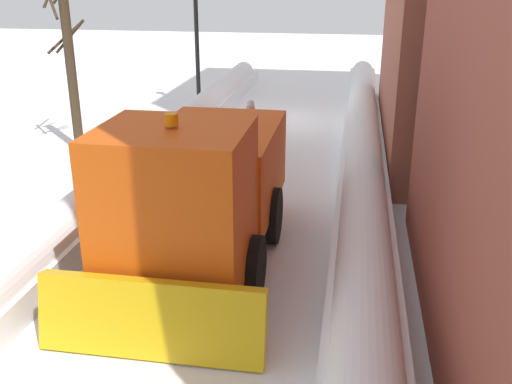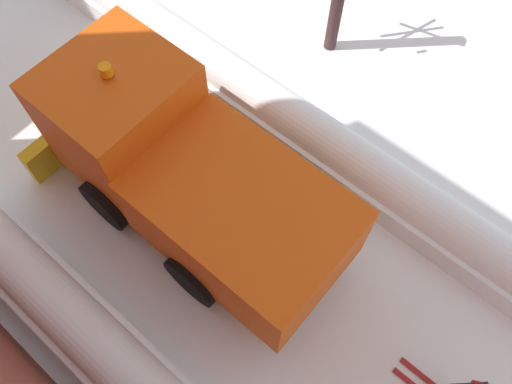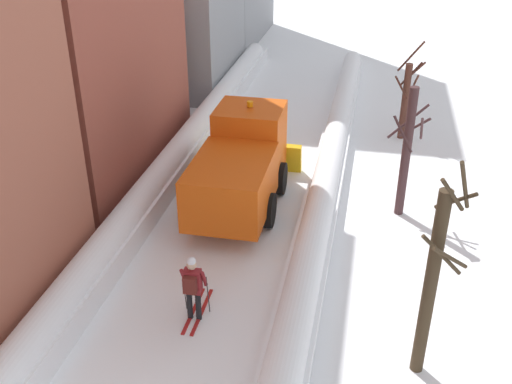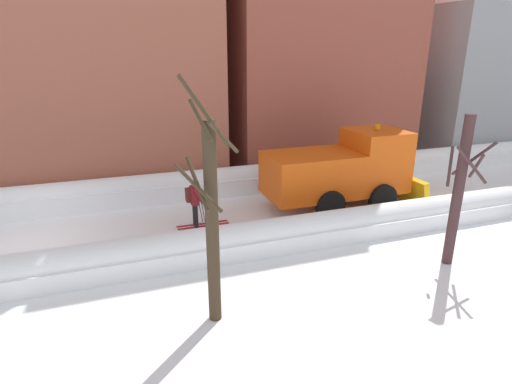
{
  "view_description": "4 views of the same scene",
  "coord_description": "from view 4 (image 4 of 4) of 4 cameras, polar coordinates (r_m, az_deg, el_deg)",
  "views": [
    {
      "loc": [
        -2.43,
        20.1,
        5.04
      ],
      "look_at": [
        -0.64,
        9.52,
        0.93
      ],
      "focal_mm": 40.95,
      "sensor_mm": 36.0,
      "label": 1
    },
    {
      "loc": [
        -2.33,
        7.18,
        9.06
      ],
      "look_at": [
        0.55,
        9.63,
        1.67
      ],
      "focal_mm": 36.05,
      "sensor_mm": 36.0,
      "label": 2
    },
    {
      "loc": [
        4.04,
        -5.83,
        9.75
      ],
      "look_at": [
        0.89,
        9.52,
        1.27
      ],
      "focal_mm": 41.78,
      "sensor_mm": 36.0,
      "label": 3
    },
    {
      "loc": [
        13.41,
        2.67,
        5.73
      ],
      "look_at": [
        0.34,
        7.27,
        1.03
      ],
      "focal_mm": 29.1,
      "sensor_mm": 36.0,
      "label": 4
    }
  ],
  "objects": [
    {
      "name": "traffic_light_pole",
      "position": [
        17.2,
        -16.78,
        9.37
      ],
      "size": [
        0.28,
        0.42,
        4.52
      ],
      "color": "black",
      "rests_on": "ground"
    },
    {
      "name": "building_brick_mid",
      "position": [
        23.48,
        7.06,
        22.93
      ],
      "size": [
        8.02,
        9.32,
        15.01
      ],
      "color": "brown",
      "rests_on": "ground"
    },
    {
      "name": "snowbank_right",
      "position": [
        13.98,
        14.01,
        -4.21
      ],
      "size": [
        1.1,
        36.0,
        0.98
      ],
      "color": "white",
      "rests_on": "ground"
    },
    {
      "name": "bare_tree_mid",
      "position": [
        12.46,
        26.12,
        0.25
      ],
      "size": [
        1.23,
        1.18,
        4.23
      ],
      "color": "#412A2B",
      "rests_on": "ground"
    },
    {
      "name": "snowbank_left",
      "position": [
        18.5,
        4.8,
        2.32
      ],
      "size": [
        1.1,
        36.0,
        1.15
      ],
      "color": "white",
      "rests_on": "ground"
    },
    {
      "name": "building_concrete_far",
      "position": [
        29.17,
        25.07,
        13.91
      ],
      "size": [
        9.04,
        7.05,
        8.28
      ],
      "color": "gray",
      "rests_on": "ground"
    },
    {
      "name": "ground_plane",
      "position": [
        16.32,
        8.68,
        -2.06
      ],
      "size": [
        80.0,
        80.0,
        0.0
      ],
      "primitive_type": "plane",
      "color": "white"
    },
    {
      "name": "plow_truck",
      "position": [
        16.18,
        11.87,
        3.07
      ],
      "size": [
        3.2,
        5.98,
        3.12
      ],
      "color": "#DB510F",
      "rests_on": "ground"
    },
    {
      "name": "skier",
      "position": [
        14.19,
        -8.47,
        -0.96
      ],
      "size": [
        0.62,
        1.8,
        1.81
      ],
      "color": "black",
      "rests_on": "ground"
    },
    {
      "name": "bare_tree_near",
      "position": [
        8.68,
        -6.14,
        -3.79
      ],
      "size": [
        1.04,
        1.32,
        5.37
      ],
      "color": "#3C2E1E",
      "rests_on": "ground"
    }
  ]
}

